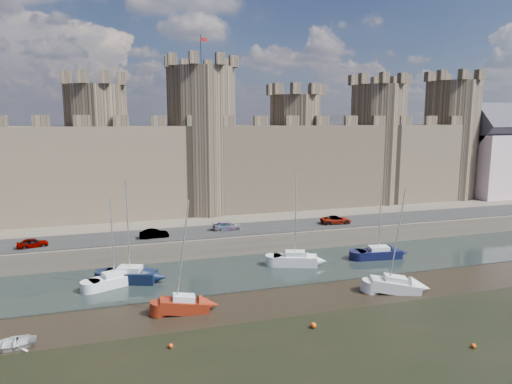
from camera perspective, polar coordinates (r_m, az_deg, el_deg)
water_channel at (r=53.35m, az=-3.82°, el=-10.10°), size 160.00×12.00×0.08m
quay at (r=87.37m, az=-9.26°, el=-1.75°), size 160.00×60.00×2.50m
road at (r=62.01m, az=-5.98°, el=-4.95°), size 160.00×7.00×0.10m
castle at (r=74.09m, az=-8.68°, el=4.46°), size 108.50×11.00×29.00m
car_0 at (r=60.29m, az=-26.15°, el=-5.75°), size 3.64×2.14×1.16m
car_1 at (r=59.78m, az=-12.61°, el=-5.12°), size 3.72×1.49×1.20m
car_2 at (r=62.62m, az=-3.62°, el=-4.28°), size 4.04×1.73×1.16m
car_3 at (r=67.08m, az=9.98°, el=-3.46°), size 4.59×2.43×1.23m
sailboat_0 at (r=51.52m, az=-17.27°, el=-10.37°), size 5.55×3.90×9.68m
sailboat_1 at (r=52.00m, az=-15.45°, el=-9.98°), size 5.99×3.99×11.18m
sailboat_2 at (r=55.75m, az=4.91°, el=-8.35°), size 5.58×3.72×11.23m
sailboat_3 at (r=60.45m, az=15.06°, el=-7.35°), size 5.78×2.87×9.73m
sailboat_4 at (r=43.58m, az=-8.99°, el=-13.71°), size 4.63×2.11×10.52m
sailboat_5 at (r=49.76m, az=16.99°, el=-11.05°), size 5.35×3.55×10.76m
dinghy_6 at (r=41.76m, az=-28.25°, el=-16.41°), size 3.71×2.82×0.72m
buoy_1 at (r=37.92m, az=-10.60°, el=-18.38°), size 0.38×0.38×0.38m
buoy_3 at (r=40.67m, az=7.19°, el=-16.20°), size 0.50×0.50×0.50m
buoy_5 at (r=40.98m, az=25.55°, el=-16.97°), size 0.38×0.38×0.38m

